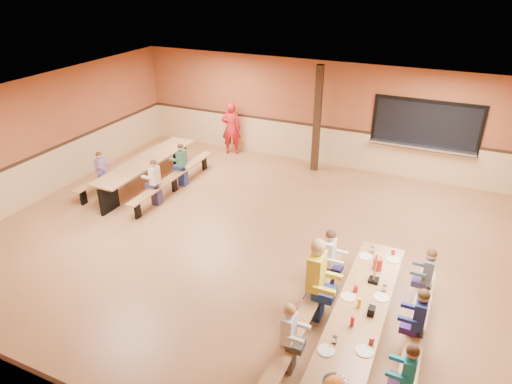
% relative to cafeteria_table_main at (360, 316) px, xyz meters
% --- Properties ---
extents(ground, '(12.00, 12.00, 0.00)m').
position_rel_cafeteria_table_main_xyz_m(ground, '(-2.52, 1.77, -0.53)').
color(ground, brown).
rests_on(ground, ground).
extents(room_envelope, '(12.04, 10.04, 3.02)m').
position_rel_cafeteria_table_main_xyz_m(room_envelope, '(-2.52, 1.77, 0.16)').
color(room_envelope, brown).
rests_on(room_envelope, ground).
extents(kitchen_pass_through, '(2.78, 0.28, 1.38)m').
position_rel_cafeteria_table_main_xyz_m(kitchen_pass_through, '(0.08, 6.73, 0.96)').
color(kitchen_pass_through, black).
rests_on(kitchen_pass_through, ground).
extents(structural_post, '(0.18, 0.18, 3.00)m').
position_rel_cafeteria_table_main_xyz_m(structural_post, '(-2.72, 6.17, 0.97)').
color(structural_post, black).
rests_on(structural_post, ground).
extents(cafeteria_table_main, '(1.91, 3.70, 0.74)m').
position_rel_cafeteria_table_main_xyz_m(cafeteria_table_main, '(0.00, 0.00, 0.00)').
color(cafeteria_table_main, '#98683C').
rests_on(cafeteria_table_main, ground).
extents(cafeteria_table_second, '(1.91, 3.70, 0.74)m').
position_rel_cafeteria_table_main_xyz_m(cafeteria_table_second, '(-6.45, 3.32, 0.00)').
color(cafeteria_table_second, '#98683C').
rests_on(cafeteria_table_second, ground).
extents(seated_child_white_left, '(0.35, 0.29, 1.18)m').
position_rel_cafeteria_table_main_xyz_m(seated_child_white_left, '(-0.82, -0.95, 0.06)').
color(seated_child_white_left, silver).
rests_on(seated_child_white_left, ground).
extents(seated_adult_yellow, '(0.51, 0.42, 1.49)m').
position_rel_cafeteria_table_main_xyz_m(seated_adult_yellow, '(-0.82, 0.29, 0.22)').
color(seated_adult_yellow, yellow).
rests_on(seated_adult_yellow, ground).
extents(seated_child_grey_left, '(0.39, 0.32, 1.24)m').
position_rel_cafeteria_table_main_xyz_m(seated_child_grey_left, '(-0.82, 1.06, 0.10)').
color(seated_child_grey_left, white).
rests_on(seated_child_grey_left, ground).
extents(seated_child_teal_right, '(0.35, 0.29, 1.17)m').
position_rel_cafeteria_table_main_xyz_m(seated_child_teal_right, '(0.83, -1.01, 0.06)').
color(seated_child_teal_right, teal).
rests_on(seated_child_teal_right, ground).
extents(seated_child_navy_right, '(0.37, 0.31, 1.22)m').
position_rel_cafeteria_table_main_xyz_m(seated_child_navy_right, '(0.83, 0.09, 0.08)').
color(seated_child_navy_right, navy).
rests_on(seated_child_navy_right, ground).
extents(seated_child_char_right, '(0.35, 0.29, 1.17)m').
position_rel_cafeteria_table_main_xyz_m(seated_child_char_right, '(0.83, 1.29, 0.06)').
color(seated_child_char_right, '#444A4D').
rests_on(seated_child_char_right, ground).
extents(seated_child_purple_sec, '(0.32, 0.26, 1.11)m').
position_rel_cafeteria_table_main_xyz_m(seated_child_purple_sec, '(-7.27, 2.51, 0.03)').
color(seated_child_purple_sec, slate).
rests_on(seated_child_purple_sec, ground).
extents(seated_child_green_sec, '(0.35, 0.28, 1.16)m').
position_rel_cafeteria_table_main_xyz_m(seated_child_green_sec, '(-5.62, 3.73, 0.06)').
color(seated_child_green_sec, '#336B54').
rests_on(seated_child_green_sec, ground).
extents(seated_child_tan_sec, '(0.35, 0.28, 1.17)m').
position_rel_cafeteria_table_main_xyz_m(seated_child_tan_sec, '(-5.62, 2.54, 0.06)').
color(seated_child_tan_sec, beige).
rests_on(seated_child_tan_sec, ground).
extents(standing_woman, '(0.70, 0.59, 1.65)m').
position_rel_cafeteria_table_main_xyz_m(standing_woman, '(-5.48, 6.32, 0.30)').
color(standing_woman, '#B01417').
rests_on(standing_woman, ground).
extents(punch_pitcher, '(0.16, 0.16, 0.22)m').
position_rel_cafeteria_table_main_xyz_m(punch_pitcher, '(0.03, 1.01, 0.32)').
color(punch_pitcher, red).
rests_on(punch_pitcher, cafeteria_table_main).
extents(napkin_dispenser, '(0.10, 0.14, 0.13)m').
position_rel_cafeteria_table_main_xyz_m(napkin_dispenser, '(0.16, -0.14, 0.28)').
color(napkin_dispenser, black).
rests_on(napkin_dispenser, cafeteria_table_main).
extents(condiment_mustard, '(0.06, 0.06, 0.17)m').
position_rel_cafeteria_table_main_xyz_m(condiment_mustard, '(-0.04, -0.07, 0.30)').
color(condiment_mustard, yellow).
rests_on(condiment_mustard, cafeteria_table_main).
extents(condiment_ketchup, '(0.06, 0.06, 0.17)m').
position_rel_cafeteria_table_main_xyz_m(condiment_ketchup, '(-0.04, -0.49, 0.30)').
color(condiment_ketchup, '#B2140F').
rests_on(condiment_ketchup, cafeteria_table_main).
extents(table_paddle, '(0.16, 0.16, 0.56)m').
position_rel_cafeteria_table_main_xyz_m(table_paddle, '(0.04, 0.65, 0.35)').
color(table_paddle, black).
rests_on(table_paddle, cafeteria_table_main).
extents(place_settings, '(0.65, 3.30, 0.11)m').
position_rel_cafeteria_table_main_xyz_m(place_settings, '(0.00, 0.00, 0.27)').
color(place_settings, beige).
rests_on(place_settings, cafeteria_table_main).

